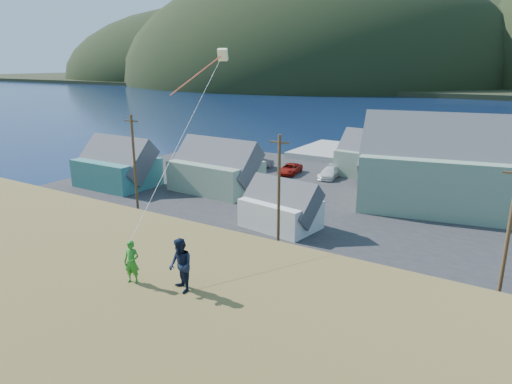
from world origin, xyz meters
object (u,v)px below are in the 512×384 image
(shed_white, at_px, (281,206))
(kite_flyer_navy, at_px, (181,266))
(wharf, at_px, (381,156))
(shed_palegreen_near, at_px, (216,168))
(shed_teal, at_px, (117,164))
(kite_flyer_green, at_px, (132,262))
(shed_palegreen_far, at_px, (381,156))

(shed_white, distance_m, kite_flyer_navy, 26.08)
(wharf, xyz_separation_m, shed_palegreen_near, (-10.81, -27.45, 2.29))
(kite_flyer_navy, bearing_deg, shed_teal, 169.45)
(shed_white, distance_m, kite_flyer_green, 25.83)
(shed_palegreen_near, bearing_deg, shed_palegreen_far, 51.35)
(shed_white, bearing_deg, shed_palegreen_far, 93.79)
(shed_palegreen_near, relative_size, shed_white, 1.39)
(wharf, distance_m, shed_white, 34.33)
(wharf, relative_size, shed_palegreen_near, 2.54)
(shed_palegreen_near, distance_m, kite_flyer_green, 36.92)
(shed_teal, relative_size, shed_white, 1.24)
(shed_palegreen_near, xyz_separation_m, kite_flyer_green, (19.59, -30.85, 5.20))
(wharf, height_order, kite_flyer_green, kite_flyer_green)
(kite_flyer_navy, bearing_deg, shed_palegreen_far, 126.93)
(shed_teal, xyz_separation_m, shed_white, (23.32, -2.23, -0.59))
(shed_palegreen_far, distance_m, kite_flyer_green, 47.63)
(wharf, height_order, shed_white, shed_white)
(shed_teal, height_order, shed_white, shed_teal)
(wharf, distance_m, kite_flyer_navy, 59.36)
(shed_white, distance_m, shed_palegreen_far, 23.06)
(shed_teal, relative_size, kite_flyer_navy, 5.10)
(shed_palegreen_near, xyz_separation_m, kite_flyer_navy, (21.39, -30.45, 5.36))
(wharf, relative_size, kite_flyer_navy, 14.52)
(shed_teal, bearing_deg, kite_flyer_green, -40.58)
(wharf, distance_m, kite_flyer_green, 59.44)
(shed_palegreen_far, bearing_deg, kite_flyer_green, -77.75)
(shed_teal, distance_m, kite_flyer_navy, 41.94)
(kite_flyer_green, bearing_deg, wharf, 78.60)
(shed_white, xyz_separation_m, kite_flyer_navy, (9.24, -23.64, 6.00))
(shed_white, height_order, shed_palegreen_far, shed_palegreen_far)
(wharf, xyz_separation_m, shed_white, (1.35, -34.26, 1.64))
(shed_palegreen_near, height_order, shed_white, shed_palegreen_near)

